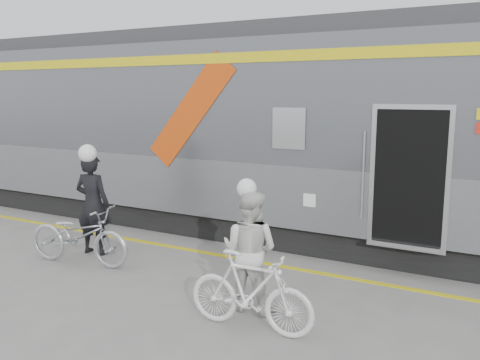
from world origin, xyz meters
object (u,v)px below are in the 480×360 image
Objects in this scene: man at (93,204)px; bicycle_right at (250,292)px; bicycle_left at (79,235)px; woman at (250,250)px.

bicycle_right is (3.84, -1.30, -0.41)m from man.
woman is at bearing -102.63° from bicycle_left.
bicycle_left is at bearing 75.67° from bicycle_right.
bicycle_right is (0.30, -0.55, -0.32)m from woman.
bicycle_left reaches higher than bicycle_right.
woman is (3.34, -0.20, 0.31)m from bicycle_left.
woman is at bearing 158.84° from man.
bicycle_right is at bearing 115.96° from woman.
man is 0.71m from bicycle_left.
bicycle_right is (3.64, -0.75, -0.01)m from bicycle_left.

